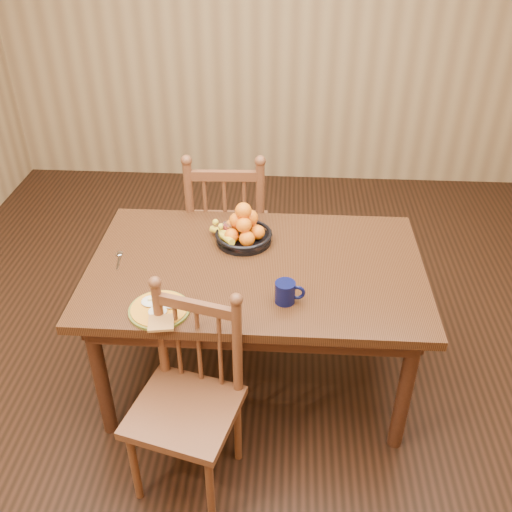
# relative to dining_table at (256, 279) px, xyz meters

# --- Properties ---
(room) EXTENTS (4.52, 5.02, 2.72)m
(room) POSITION_rel_dining_table_xyz_m (0.00, 0.00, 0.68)
(room) COLOR black
(room) RESTS_ON ground
(dining_table) EXTENTS (1.60, 1.00, 0.75)m
(dining_table) POSITION_rel_dining_table_xyz_m (0.00, 0.00, 0.00)
(dining_table) COLOR black
(dining_table) RESTS_ON ground
(chair_far) EXTENTS (0.50, 0.47, 1.05)m
(chair_far) POSITION_rel_dining_table_xyz_m (-0.21, 0.68, -0.15)
(chair_far) COLOR #532C19
(chair_far) RESTS_ON ground
(chair_near) EXTENTS (0.52, 0.50, 0.94)m
(chair_near) POSITION_rel_dining_table_xyz_m (-0.25, -0.60, -0.21)
(chair_near) COLOR #532C19
(chair_near) RESTS_ON ground
(breakfast_plate) EXTENTS (0.26, 0.29, 0.04)m
(breakfast_plate) POSITION_rel_dining_table_xyz_m (-0.39, -0.38, 0.10)
(breakfast_plate) COLOR #59601E
(breakfast_plate) RESTS_ON dining_table
(fork) EXTENTS (0.04, 0.18, 0.00)m
(fork) POSITION_rel_dining_table_xyz_m (-0.44, -0.27, 0.09)
(fork) COLOR silver
(fork) RESTS_ON dining_table
(spoon) EXTENTS (0.04, 0.16, 0.01)m
(spoon) POSITION_rel_dining_table_xyz_m (-0.67, 0.02, 0.09)
(spoon) COLOR silver
(spoon) RESTS_ON dining_table
(coffee_mug) EXTENTS (0.13, 0.09, 0.10)m
(coffee_mug) POSITION_rel_dining_table_xyz_m (0.15, -0.27, 0.14)
(coffee_mug) COLOR black
(coffee_mug) RESTS_ON dining_table
(juice_glass) EXTENTS (0.06, 0.06, 0.09)m
(juice_glass) POSITION_rel_dining_table_xyz_m (-0.15, 0.22, 0.13)
(juice_glass) COLOR silver
(juice_glass) RESTS_ON dining_table
(fruit_bowl) EXTENTS (0.32, 0.29, 0.22)m
(fruit_bowl) POSITION_rel_dining_table_xyz_m (-0.08, 0.20, 0.15)
(fruit_bowl) COLOR black
(fruit_bowl) RESTS_ON dining_table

